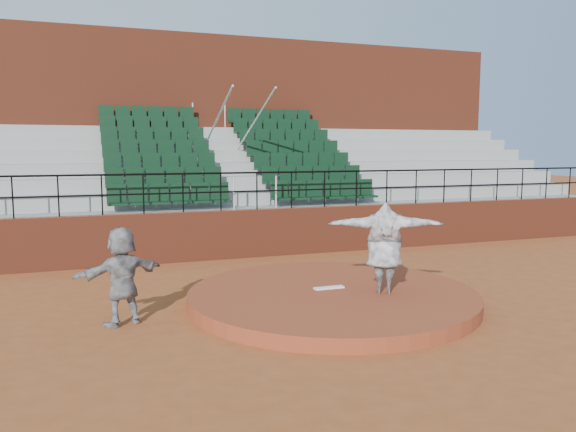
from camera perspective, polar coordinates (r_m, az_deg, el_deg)
name	(u,v)px	position (r m, az deg, el deg)	size (l,w,h in m)	color
ground	(332,303)	(10.92, 4.49, -8.80)	(90.00, 90.00, 0.00)	brown
pitchers_mound	(332,297)	(10.89, 4.50, -8.17)	(5.50, 5.50, 0.25)	brown
pitching_rubber	(329,288)	(10.98, 4.18, -7.28)	(0.60, 0.15, 0.03)	white
boundary_wall	(257,233)	(15.38, -3.15, -1.73)	(24.00, 0.30, 1.30)	maroon
wall_railing	(257,183)	(15.24, -3.18, 3.41)	(24.04, 0.05, 1.03)	black
seating_deck	(226,194)	(18.79, -6.35, 2.23)	(24.00, 5.97, 4.63)	gray
press_box_facade	(202,133)	(22.61, -8.78, 8.32)	(24.00, 3.00, 7.10)	maroon
pitcher	(384,248)	(10.58, 9.77, -3.24)	(2.10, 0.57, 1.71)	black
fielder	(122,276)	(9.82, -16.52, -5.86)	(1.54, 0.49, 1.66)	black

